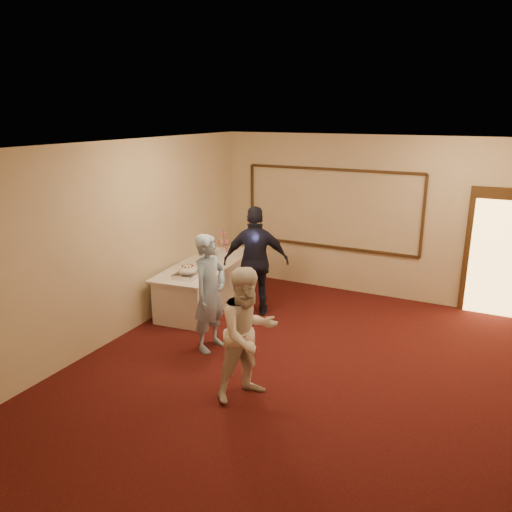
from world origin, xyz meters
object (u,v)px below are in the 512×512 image
Objects in this scene: cupcake_stand at (224,242)px; guest at (256,262)px; buffet_table at (206,283)px; plate_stack_b at (221,254)px; pavlova_tray at (188,272)px; man at (210,293)px; plate_stack_a at (211,257)px; woman at (248,334)px; tart at (208,267)px.

guest is at bearing -38.40° from cupcake_stand.
buffet_table is 0.62m from plate_stack_b.
buffet_table is at bearing 100.42° from pavlova_tray.
pavlova_tray is 1.17m from plate_stack_b.
buffet_table is 1.87m from man.
guest reaches higher than plate_stack_b.
plate_stack_a is 0.94× the size of plate_stack_b.
pavlova_tray is at bearing 56.04° from man.
pavlova_tray is 0.33× the size of woman.
buffet_table is 1.17m from guest.
buffet_table is 12.39× the size of plate_stack_b.
pavlova_tray reaches higher than buffet_table.
pavlova_tray is 1.19× the size of cupcake_stand.
pavlova_tray reaches higher than plate_stack_b.
tart is (0.35, -1.15, -0.14)m from cupcake_stand.
guest is (0.01, 1.48, 0.08)m from man.
guest is at bearing 40.72° from pavlova_tray.
pavlova_tray is (0.14, -0.78, 0.46)m from buffet_table.
man is (1.16, -2.41, -0.06)m from cupcake_stand.
plate_stack_b is 0.12× the size of man.
plate_stack_b is (0.09, 0.39, 0.47)m from buffet_table.
guest reaches higher than cupcake_stand.
guest reaches higher than woman.
cupcake_stand is 2.68m from man.
plate_stack_a is 1.91m from man.
plate_stack_b reaches higher than plate_stack_a.
cupcake_stand is 2.21× the size of plate_stack_b.
cupcake_stand is at bearing 65.49° from woman.
woman is (2.01, -2.80, -0.03)m from plate_stack_b.
plate_stack_b is 0.11× the size of guest.
man reaches higher than pavlova_tray.
buffet_table is 0.92m from pavlova_tray.
man is 1.05× the size of woman.
cupcake_stand is (-0.15, 0.91, 0.55)m from buffet_table.
man is at bearing -56.97° from tart.
plate_stack_a is at bearing -104.76° from plate_stack_b.
tart is at bearing -50.73° from buffet_table.
woman is at bearing -50.73° from plate_stack_a.
pavlova_tray is 0.31× the size of man.
plate_stack_a reaches higher than buffet_table.
tart is 0.87m from guest.
tart is at bearing -65.31° from plate_stack_a.
man is (0.82, -1.26, 0.07)m from tart.
buffet_table is 1.07m from cupcake_stand.
man is at bearing 81.42° from woman.
guest is (0.83, 0.22, 0.15)m from tart.
man is 1.42m from woman.
man reaches higher than plate_stack_a.
buffet_table is 3.23m from woman.
cupcake_stand is at bearing 99.82° from pavlova_tray.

